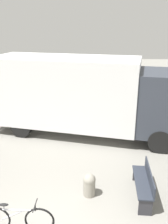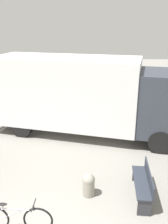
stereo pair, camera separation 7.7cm
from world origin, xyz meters
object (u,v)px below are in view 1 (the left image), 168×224
object	(u,v)px
delivery_truck	(84,93)
park_bench	(145,182)
bollard_near_bench	(89,184)
bicycle_far	(17,219)

from	to	relation	value
delivery_truck	park_bench	xyz separation A→B (m)	(1.82, -4.22, -1.31)
delivery_truck	park_bench	size ratio (longest dim) A/B	5.22
park_bench	bollard_near_bench	distance (m)	1.51
delivery_truck	bollard_near_bench	world-z (taller)	delivery_truck
delivery_truck	bicycle_far	xyz separation A→B (m)	(-1.30, -5.59, -1.41)
park_bench	bicycle_far	size ratio (longest dim) A/B	0.94
bicycle_far	bollard_near_bench	xyz separation A→B (m)	(1.61, 1.37, -0.01)
delivery_truck	park_bench	world-z (taller)	delivery_truck
bicycle_far	bollard_near_bench	bearing A→B (deg)	41.02
park_bench	bicycle_far	bearing A→B (deg)	116.87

